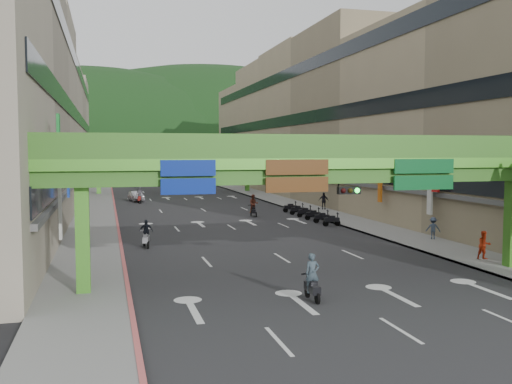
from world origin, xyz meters
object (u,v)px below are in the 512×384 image
at_px(scooter_rider_mid, 254,205).
at_px(pedestrian_red, 484,248).
at_px(car_yellow, 188,189).
at_px(overpass_near, 343,175).
at_px(car_silver, 136,196).
at_px(scooter_rider_near, 312,279).

xyz_separation_m(scooter_rider_mid, pedestrian_red, (7.14, -24.90, -0.29)).
xyz_separation_m(scooter_rider_mid, car_yellow, (-1.92, 31.28, -0.45)).
height_order(overpass_near, pedestrian_red, overpass_near).
bearing_deg(car_silver, car_yellow, 45.11).
relative_size(scooter_rider_mid, pedestrian_red, 1.30).
bearing_deg(pedestrian_red, car_yellow, 104.95).
distance_m(scooter_rider_mid, car_yellow, 31.34).
distance_m(overpass_near, scooter_rider_mid, 27.96).
bearing_deg(scooter_rider_mid, overpass_near, -95.73).
xyz_separation_m(overpass_near, car_yellow, (0.84, 58.79, -4.55)).
bearing_deg(scooter_rider_mid, scooter_rider_near, -99.91).
relative_size(car_silver, pedestrian_red, 2.32).
bearing_deg(overpass_near, car_silver, 98.80).
xyz_separation_m(overpass_near, pedestrian_red, (9.90, 2.62, -4.39)).
bearing_deg(overpass_near, pedestrian_red, 14.82).
distance_m(scooter_rider_near, car_silver, 50.17).
relative_size(scooter_rider_near, scooter_rider_mid, 0.95).
distance_m(overpass_near, scooter_rider_near, 5.70).
bearing_deg(car_yellow, car_silver, -121.08).
xyz_separation_m(car_silver, pedestrian_red, (17.19, -44.52, 0.19)).
relative_size(overpass_near, scooter_rider_near, 13.77).
bearing_deg(pedestrian_red, car_silver, 116.91).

